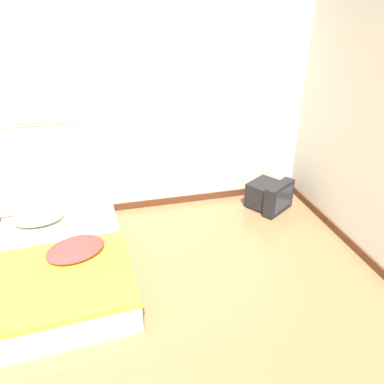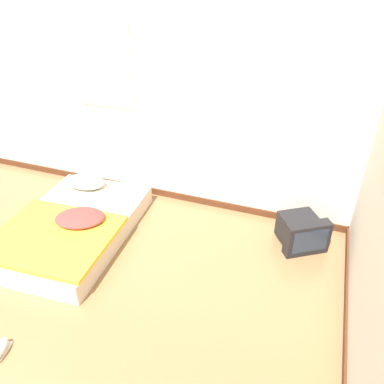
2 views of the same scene
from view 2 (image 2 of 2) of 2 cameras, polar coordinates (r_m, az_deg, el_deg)
The scene contains 3 objects.
wall_back at distance 4.83m, azimuth -11.52°, elevation 14.01°, with size 8.30×0.08×2.60m.
mattress_bed at distance 4.50m, azimuth -17.82°, elevation -4.95°, with size 1.34×1.92×0.37m.
crt_tv at distance 4.31m, azimuth 16.31°, elevation -5.82°, with size 0.61×0.61×0.38m.
Camera 2 is at (2.43, -0.94, 2.73)m, focal length 35.00 mm.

